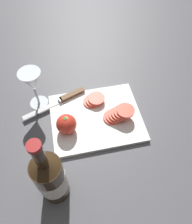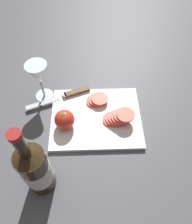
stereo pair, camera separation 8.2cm
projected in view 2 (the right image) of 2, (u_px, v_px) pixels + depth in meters
ground_plane at (83, 116)px, 0.86m from camera, size 3.00×3.00×0.00m
cutting_board at (96, 118)px, 0.85m from camera, size 0.34×0.28×0.01m
wine_bottle at (36, 170)px, 0.62m from camera, size 0.08×0.08×0.32m
wine_glass at (38, 75)px, 0.82m from camera, size 0.08×0.08×0.17m
whole_tomato at (64, 120)px, 0.79m from camera, size 0.07×0.07×0.07m
knife at (71, 94)px, 0.90m from camera, size 0.26×0.11×0.01m
tomato_slice_stack_near at (97, 100)px, 0.87m from camera, size 0.09×0.07×0.02m
tomato_slice_stack_far at (118, 117)px, 0.81m from camera, size 0.12×0.07×0.04m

